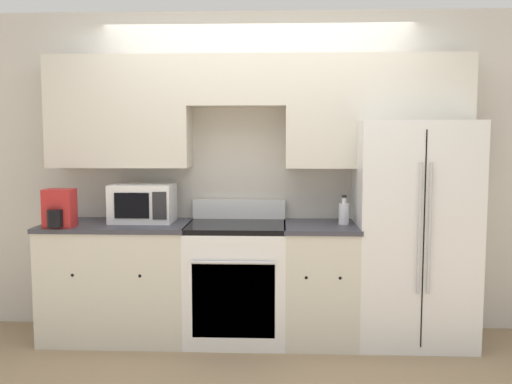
# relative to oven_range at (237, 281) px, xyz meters

# --- Properties ---
(ground_plane) EXTENTS (12.00, 12.00, 0.00)m
(ground_plane) POSITION_rel_oven_range_xyz_m (0.15, -0.31, -0.46)
(ground_plane) COLOR #937A5B
(wall_back) EXTENTS (8.00, 0.39, 2.60)m
(wall_back) POSITION_rel_oven_range_xyz_m (0.16, 0.27, 1.04)
(wall_back) COLOR beige
(wall_back) RESTS_ON ground_plane
(lower_cabinets_left) EXTENTS (1.14, 0.64, 0.92)m
(lower_cabinets_left) POSITION_rel_oven_range_xyz_m (-0.94, -0.00, -0.00)
(lower_cabinets_left) COLOR beige
(lower_cabinets_left) RESTS_ON ground_plane
(lower_cabinets_right) EXTENTS (0.57, 0.64, 0.92)m
(lower_cabinets_right) POSITION_rel_oven_range_xyz_m (0.65, -0.00, -0.00)
(lower_cabinets_right) COLOR beige
(lower_cabinets_right) RESTS_ON ground_plane
(oven_range) EXTENTS (0.76, 0.65, 1.08)m
(oven_range) POSITION_rel_oven_range_xyz_m (0.00, 0.00, 0.00)
(oven_range) COLOR white
(oven_range) RESTS_ON ground_plane
(refrigerator) EXTENTS (0.88, 0.81, 1.71)m
(refrigerator) POSITION_rel_oven_range_xyz_m (1.37, 0.08, 0.39)
(refrigerator) COLOR white
(refrigerator) RESTS_ON ground_plane
(microwave) EXTENTS (0.49, 0.35, 0.30)m
(microwave) POSITION_rel_oven_range_xyz_m (-0.75, 0.07, 0.60)
(microwave) COLOR white
(microwave) RESTS_ON lower_cabinets_left
(bottle) EXTENTS (0.08, 0.08, 0.23)m
(bottle) POSITION_rel_oven_range_xyz_m (0.83, 0.02, 0.54)
(bottle) COLOR silver
(bottle) RESTS_ON lower_cabinets_right
(electric_kettle) EXTENTS (0.22, 0.23, 0.29)m
(electric_kettle) POSITION_rel_oven_range_xyz_m (-1.31, -0.22, 0.59)
(electric_kettle) COLOR #B22323
(electric_kettle) RESTS_ON lower_cabinets_left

